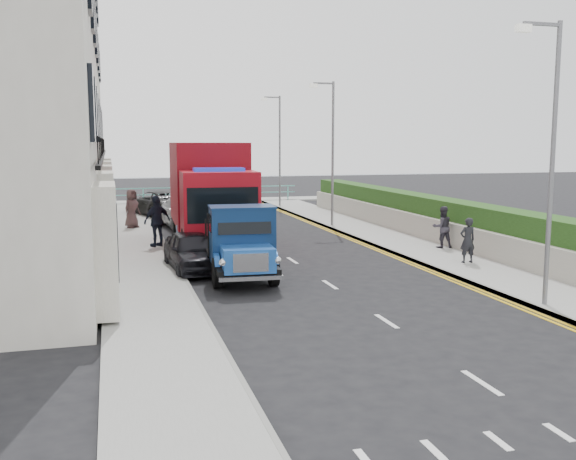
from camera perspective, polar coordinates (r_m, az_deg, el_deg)
The scene contains 22 objects.
ground at distance 17.07m, azimuth 5.97°, elevation -6.30°, with size 120.00×120.00×0.00m, color black.
pavement_west at distance 24.74m, azimuth -13.22°, elevation -1.90°, with size 2.40×38.00×0.12m, color gray.
pavement_east at distance 27.23m, azimuth 9.43°, elevation -0.91°, with size 2.60×38.00×0.12m, color gray.
promenade at distance 44.99m, azimuth -7.67°, elevation 2.56°, with size 30.00×2.50×0.12m, color gray.
sea_plane at distance 75.75m, azimuth -10.92°, elevation 4.57°, with size 120.00×120.00×0.00m, color slate.
terrace_west at distance 28.74m, azimuth -22.80°, elevation 13.26°, with size 6.31×30.20×14.25m.
garden_east at distance 27.98m, azimuth 13.02°, elevation 0.96°, with size 1.45×28.00×1.75m.
seafront_railing at distance 44.16m, azimuth -7.54°, elevation 3.14°, with size 13.00×0.08×1.11m.
lamp_near at distance 16.88m, azimuth 22.17°, elevation 6.72°, with size 1.23×0.18×7.00m.
lamp_mid at distance 31.13m, azimuth 3.79°, elevation 7.54°, with size 1.23×0.18×7.00m.
lamp_far at distance 40.71m, azimuth -0.91°, elevation 7.62°, with size 1.23×0.18×7.00m.
bedford_lorry at distance 19.19m, azimuth -4.15°, elevation -1.54°, with size 2.18×4.87×2.25m.
red_lorry at distance 25.59m, azimuth -7.00°, elevation 3.39°, with size 2.99×7.98×4.12m.
parked_car_front at distance 21.02m, azimuth -8.46°, elevation -1.86°, with size 1.52×3.79×1.29m, color black.
parked_car_mid at distance 22.90m, azimuth -6.86°, elevation -0.85°, with size 1.52×4.34×1.43m, color #5179AE.
parked_car_rear at distance 31.59m, azimuth -9.07°, elevation 1.51°, with size 2.02×4.97×1.44m, color #B6B7BB.
seafront_car_left at distance 36.95m, azimuth -11.41°, elevation 2.36°, with size 2.40×5.21×1.45m, color black.
seafront_car_right at distance 38.11m, azimuth -4.92°, elevation 2.57°, with size 1.58×3.92×1.34m, color #A0A1A5.
pedestrian_east_near at distance 22.33m, azimuth 15.67°, elevation -0.88°, with size 0.56×0.36×1.52m, color black.
pedestrian_east_far at distance 25.24m, azimuth 13.55°, elevation 0.26°, with size 0.78×0.61×1.60m, color #332F39.
pedestrian_west_near at distance 25.33m, azimuth -11.55°, elevation 0.78°, with size 1.16×0.48×1.98m, color black.
pedestrian_west_far at distance 31.20m, azimuth -13.71°, elevation 1.88°, with size 0.89×0.58×1.83m, color #493534.
Camera 1 is at (-6.11, -15.38, 4.16)m, focal length 40.00 mm.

